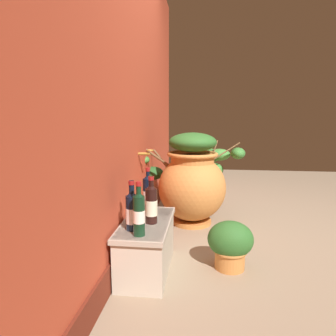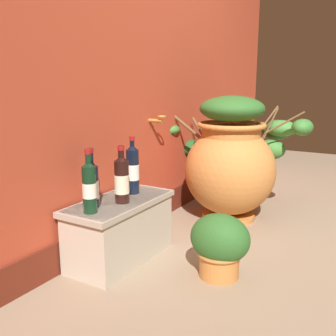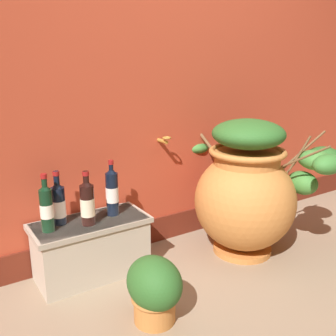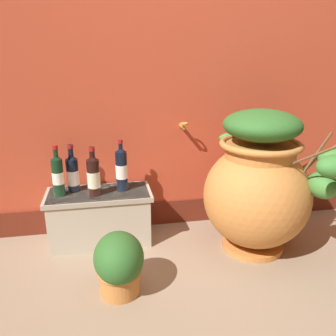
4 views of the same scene
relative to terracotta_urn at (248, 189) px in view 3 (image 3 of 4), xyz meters
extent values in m
plane|color=gray|center=(-0.40, -0.66, -0.43)|extent=(7.00, 7.00, 0.00)
cube|color=#B74228|center=(-0.40, 0.54, 0.87)|extent=(4.40, 0.20, 2.60)
cube|color=maroon|center=(-0.40, 0.43, -0.35)|extent=(4.40, 0.02, 0.18)
cylinder|color=#B28433|center=(-0.40, 0.39, 0.29)|extent=(0.02, 0.10, 0.02)
torus|color=#B28433|center=(-0.40, 0.34, 0.32)|extent=(0.06, 0.06, 0.01)
cylinder|color=#CC7F3D|center=(-0.02, 0.00, -0.41)|extent=(0.38, 0.38, 0.04)
ellipsoid|color=#CC7F3D|center=(-0.02, 0.00, -0.08)|extent=(0.65, 0.65, 0.63)
cylinder|color=#CC7F3D|center=(-0.02, 0.00, 0.19)|extent=(0.41, 0.41, 0.10)
torus|color=#CC7F3D|center=(-0.02, 0.00, 0.25)|extent=(0.48, 0.48, 0.04)
cylinder|color=brown|center=(0.21, -0.17, 0.17)|extent=(0.10, 0.08, 0.17)
ellipsoid|color=#428438|center=(0.26, -0.21, 0.05)|extent=(0.15, 0.21, 0.15)
cylinder|color=brown|center=(0.13, 0.31, 0.15)|extent=(0.11, 0.21, 0.24)
ellipsoid|color=#235623|center=(0.19, 0.42, 0.01)|extent=(0.19, 0.22, 0.14)
cylinder|color=brown|center=(-0.05, 0.37, 0.24)|extent=(0.04, 0.31, 0.22)
ellipsoid|color=#428438|center=(-0.05, 0.52, 0.19)|extent=(0.22, 0.22, 0.10)
cylinder|color=brown|center=(0.34, -0.13, 0.23)|extent=(0.29, 0.12, 0.27)
ellipsoid|color=#2D6628|center=(0.50, -0.18, 0.17)|extent=(0.22, 0.24, 0.16)
cylinder|color=brown|center=(0.21, -0.21, 0.25)|extent=(0.09, 0.09, 0.23)
ellipsoid|color=#428438|center=(0.28, -0.27, 0.21)|extent=(0.17, 0.22, 0.12)
cylinder|color=brown|center=(0.11, -0.32, 0.26)|extent=(0.09, 0.27, 0.18)
ellipsoid|color=#387A33|center=(0.16, -0.44, 0.24)|extent=(0.21, 0.14, 0.11)
ellipsoid|color=#2D6628|center=(-0.02, 0.00, 0.36)|extent=(0.45, 0.45, 0.18)
cube|color=beige|center=(-0.98, 0.26, -0.26)|extent=(0.63, 0.30, 0.34)
cube|color=#AEA592|center=(-0.98, 0.26, -0.10)|extent=(0.67, 0.31, 0.03)
cylinder|color=black|center=(-1.21, 0.26, 0.03)|extent=(0.07, 0.07, 0.23)
cone|color=black|center=(-1.21, 0.26, 0.16)|extent=(0.07, 0.07, 0.04)
cylinder|color=black|center=(-1.21, 0.26, 0.19)|extent=(0.03, 0.03, 0.09)
cylinder|color=maroon|center=(-1.21, 0.26, 0.22)|extent=(0.03, 0.03, 0.02)
cylinder|color=white|center=(-1.21, 0.26, 0.03)|extent=(0.07, 0.07, 0.07)
cylinder|color=black|center=(-1.00, 0.22, 0.03)|extent=(0.08, 0.08, 0.23)
cone|color=black|center=(-1.00, 0.22, 0.15)|extent=(0.08, 0.08, 0.04)
cylinder|color=black|center=(-1.00, 0.22, 0.18)|extent=(0.03, 0.03, 0.08)
cylinder|color=maroon|center=(-1.00, 0.22, 0.21)|extent=(0.04, 0.04, 0.02)
cylinder|color=beige|center=(-1.00, 0.22, 0.01)|extent=(0.08, 0.08, 0.10)
cylinder|color=black|center=(-1.13, 0.32, 0.02)|extent=(0.08, 0.08, 0.21)
cone|color=black|center=(-1.13, 0.32, 0.14)|extent=(0.08, 0.08, 0.04)
cylinder|color=black|center=(-1.13, 0.32, 0.17)|extent=(0.03, 0.03, 0.09)
cylinder|color=maroon|center=(-1.13, 0.32, 0.21)|extent=(0.04, 0.04, 0.02)
cylinder|color=silver|center=(-1.13, 0.32, 0.00)|extent=(0.08, 0.08, 0.09)
cylinder|color=black|center=(-0.82, 0.28, 0.04)|extent=(0.07, 0.07, 0.26)
cone|color=black|center=(-0.82, 0.28, 0.18)|extent=(0.07, 0.07, 0.04)
cylinder|color=black|center=(-0.82, 0.28, 0.21)|extent=(0.03, 0.03, 0.08)
cylinder|color=maroon|center=(-0.82, 0.28, 0.23)|extent=(0.03, 0.03, 0.02)
cylinder|color=silver|center=(-0.82, 0.28, 0.04)|extent=(0.07, 0.07, 0.09)
cylinder|color=#CC7F3D|center=(-0.88, -0.30, -0.36)|extent=(0.20, 0.20, 0.14)
torus|color=#BB7538|center=(-0.88, -0.30, -0.31)|extent=(0.23, 0.23, 0.02)
ellipsoid|color=#2D6628|center=(-0.88, -0.30, -0.23)|extent=(0.25, 0.31, 0.25)
camera|label=1|loc=(-2.82, -0.10, 0.59)|focal=31.82mm
camera|label=2|loc=(-2.61, -1.01, 0.55)|focal=42.07mm
camera|label=3|loc=(-1.71, -1.69, 0.80)|focal=41.25mm
camera|label=4|loc=(-0.92, -1.84, 0.74)|focal=37.24mm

